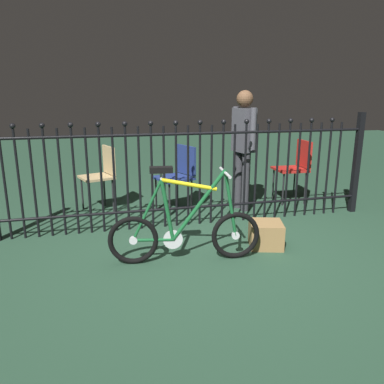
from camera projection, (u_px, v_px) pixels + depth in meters
The scene contains 8 objects.
ground_plane at pixel (213, 251), 3.74m from camera, with size 20.00×20.00×0.00m, color #23412F.
iron_fence at pixel (187, 171), 4.32m from camera, with size 4.34×0.07×1.28m.
bicycle at pixel (185, 230), 3.45m from camera, with size 1.39×0.40×0.89m.
chair_tan at pixel (102, 172), 4.94m from camera, with size 0.49×0.49×0.84m.
chair_navy at pixel (179, 172), 4.94m from camera, with size 0.55×0.55×0.84m.
chair_red at pixel (296, 165), 5.32m from camera, with size 0.43×0.42×0.86m.
person_visitor at pixel (243, 141), 4.86m from camera, with size 0.24×0.47×1.54m.
display_crate at pixel (266, 234), 3.83m from camera, with size 0.32×0.32×0.25m, color olive.
Camera 1 is at (-1.02, -3.32, 1.52)m, focal length 35.60 mm.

